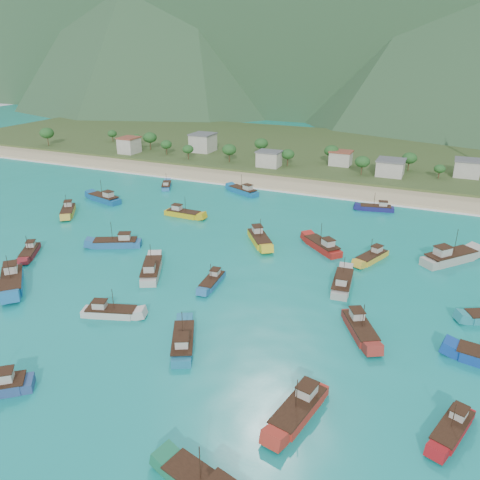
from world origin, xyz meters
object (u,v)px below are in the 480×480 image
at_px(boat_23, 183,214).
at_px(boat_25, 183,343).
at_px(boat_1, 376,208).
at_px(boat_18, 212,281).
at_px(boat_2, 299,409).
at_px(boat_19, 30,252).
at_px(boat_5, 360,329).
at_px(boat_11, 117,243).
at_px(boat_16, 450,258).
at_px(boat_10, 452,429).
at_px(boat_26, 12,282).
at_px(boat_32, 342,283).
at_px(boat_22, 110,312).
at_px(boat_14, 372,257).
at_px(boat_24, 68,211).
at_px(boat_21, 259,239).
at_px(boat_29, 243,191).
at_px(boat_7, 104,199).
at_px(boat_28, 166,186).
at_px(boat_4, 151,270).
at_px(boat_9, 322,246).

distance_m(boat_23, boat_25, 63.66).
xyz_separation_m(boat_1, boat_18, (-23.62, -61.36, -0.11)).
relative_size(boat_1, boat_2, 0.87).
bearing_deg(boat_19, boat_5, 147.24).
bearing_deg(boat_19, boat_11, -173.37).
height_order(boat_16, boat_18, boat_16).
distance_m(boat_1, boat_2, 89.81).
relative_size(boat_10, boat_16, 0.73).
xyz_separation_m(boat_26, boat_32, (61.76, 26.67, -0.18)).
bearing_deg(boat_22, boat_2, 57.29).
bearing_deg(boat_14, boat_25, 86.22).
bearing_deg(boat_14, boat_2, 111.18).
distance_m(boat_18, boat_26, 40.81).
height_order(boat_18, boat_32, boat_32).
bearing_deg(boat_22, boat_5, 88.41).
height_order(boat_16, boat_24, boat_16).
bearing_deg(boat_5, boat_2, 50.76).
xyz_separation_m(boat_14, boat_21, (-27.42, -0.68, 0.20)).
bearing_deg(boat_16, boat_32, -91.29).
bearing_deg(boat_32, boat_26, -162.38).
bearing_deg(boat_23, boat_22, 17.40).
height_order(boat_1, boat_32, boat_32).
relative_size(boat_23, boat_29, 0.91).
bearing_deg(boat_1, boat_18, 147.49).
bearing_deg(boat_10, boat_7, -11.30).
xyz_separation_m(boat_7, boat_11, (25.98, -27.73, -0.08)).
distance_m(boat_18, boat_29, 64.24).
relative_size(boat_14, boat_21, 0.89).
height_order(boat_18, boat_28, boat_28).
relative_size(boat_22, boat_29, 0.87).
xyz_separation_m(boat_7, boat_21, (57.00, -11.34, -0.04)).
xyz_separation_m(boat_14, boat_25, (-22.66, -46.54, 0.11)).
distance_m(boat_4, boat_24, 50.16).
relative_size(boat_9, boat_29, 0.92).
bearing_deg(boat_22, boat_14, 119.45).
relative_size(boat_25, boat_29, 0.94).
bearing_deg(boat_26, boat_22, 131.39).
xyz_separation_m(boat_25, boat_32, (19.25, 30.85, 0.04)).
height_order(boat_5, boat_21, boat_21).
distance_m(boat_16, boat_19, 96.88).
bearing_deg(boat_4, boat_11, 123.31).
bearing_deg(boat_21, boat_19, -4.45).
height_order(boat_7, boat_29, boat_7).
xyz_separation_m(boat_10, boat_11, (-76.23, 31.68, 0.24)).
bearing_deg(boat_29, boat_24, 159.52).
xyz_separation_m(boat_21, boat_22, (-12.16, -42.86, -0.21)).
distance_m(boat_1, boat_23, 57.22).
height_order(boat_9, boat_23, boat_9).
distance_m(boat_16, boat_28, 94.71).
bearing_deg(boat_7, boat_32, -94.19).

